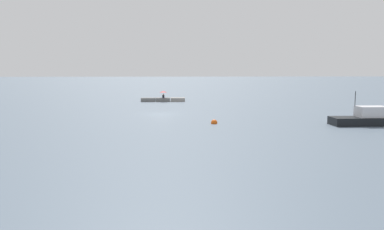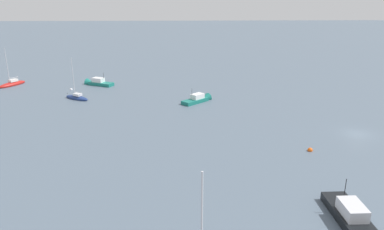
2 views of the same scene
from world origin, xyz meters
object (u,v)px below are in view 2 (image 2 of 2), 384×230
object	(u,v)px
motorboat_teal_far	(199,100)
mooring_buoy_mid	(71,90)
motorboat_teal_near	(97,83)
mooring_buoy_far	(310,150)
sailboat_red_mid	(12,84)
motorboat_black_mid	(353,221)
sailboat_navy_outer	(77,98)

from	to	relation	value
motorboat_teal_far	mooring_buoy_mid	world-z (taller)	motorboat_teal_far
motorboat_teal_near	motorboat_teal_far	bearing A→B (deg)	-96.83
motorboat_teal_near	mooring_buoy_far	distance (m)	54.21
mooring_buoy_far	motorboat_teal_far	bearing A→B (deg)	29.21
sailboat_red_mid	motorboat_black_mid	size ratio (longest dim) A/B	1.12
motorboat_teal_near	mooring_buoy_far	xyz separation A→B (m)	(-39.65, -36.96, -0.29)
sailboat_navy_outer	motorboat_teal_near	world-z (taller)	sailboat_navy_outer
sailboat_navy_outer	mooring_buoy_mid	bearing A→B (deg)	56.61
sailboat_red_mid	motorboat_teal_near	bearing A→B (deg)	-151.55
sailboat_red_mid	motorboat_teal_near	size ratio (longest dim) A/B	1.25
sailboat_navy_outer	motorboat_black_mid	xyz separation A→B (m)	(-44.47, -36.63, 0.18)
sailboat_navy_outer	mooring_buoy_far	size ratio (longest dim) A/B	12.55
sailboat_red_mid	motorboat_teal_far	world-z (taller)	sailboat_red_mid
sailboat_red_mid	mooring_buoy_far	xyz separation A→B (m)	(-39.84, -56.61, -0.22)
sailboat_navy_outer	motorboat_teal_far	size ratio (longest dim) A/B	1.39
motorboat_teal_near	sailboat_navy_outer	bearing A→B (deg)	-161.18
sailboat_red_mid	mooring_buoy_mid	xyz separation A→B (m)	(-4.87, -14.89, -0.23)
sailboat_red_mid	sailboat_navy_outer	size ratio (longest dim) A/B	1.04
sailboat_navy_outer	motorboat_black_mid	world-z (taller)	sailboat_navy_outer
motorboat_black_mid	motorboat_teal_far	distance (m)	43.41
motorboat_teal_far	mooring_buoy_far	size ratio (longest dim) A/B	9.04
motorboat_teal_far	sailboat_navy_outer	bearing A→B (deg)	-139.41
sailboat_red_mid	sailboat_navy_outer	world-z (taller)	sailboat_red_mid
sailboat_navy_outer	motorboat_teal_far	world-z (taller)	sailboat_navy_outer
motorboat_teal_near	motorboat_black_mid	xyz separation A→B (m)	(-56.65, -35.10, 0.06)
sailboat_red_mid	sailboat_navy_outer	xyz separation A→B (m)	(-12.37, -18.12, -0.04)
sailboat_red_mid	motorboat_teal_far	bearing A→B (deg)	-170.46
mooring_buoy_mid	mooring_buoy_far	bearing A→B (deg)	-129.97
motorboat_black_mid	mooring_buoy_far	bearing A→B (deg)	-96.73
motorboat_teal_near	motorboat_black_mid	size ratio (longest dim) A/B	0.90
motorboat_teal_far	mooring_buoy_mid	bearing A→B (deg)	-153.24
sailboat_red_mid	mooring_buoy_mid	distance (m)	15.67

